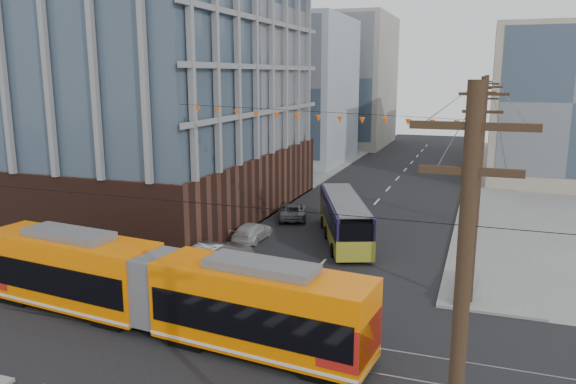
# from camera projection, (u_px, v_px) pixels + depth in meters

# --- Properties ---
(office_building) EXTENTS (30.00, 25.00, 28.60)m
(office_building) POSITION_uv_depth(u_px,v_px,m) (93.00, 34.00, 45.64)
(office_building) COLOR #381E16
(office_building) RESTS_ON ground
(bg_bldg_nw_near) EXTENTS (18.00, 16.00, 18.00)m
(bg_bldg_nw_near) POSITION_uv_depth(u_px,v_px,m) (276.00, 91.00, 71.86)
(bg_bldg_nw_near) COLOR #8C99A5
(bg_bldg_nw_near) RESTS_ON ground
(bg_bldg_ne_near) EXTENTS (14.00, 14.00, 16.00)m
(bg_bldg_ne_near) POSITION_uv_depth(u_px,v_px,m) (563.00, 105.00, 57.62)
(bg_bldg_ne_near) COLOR gray
(bg_bldg_ne_near) RESTS_ON ground
(bg_bldg_nw_far) EXTENTS (16.00, 18.00, 20.00)m
(bg_bldg_nw_far) POSITION_uv_depth(u_px,v_px,m) (338.00, 81.00, 89.12)
(bg_bldg_nw_far) COLOR gray
(bg_bldg_nw_far) RESTS_ON ground
(bg_bldg_ne_far) EXTENTS (16.00, 16.00, 14.00)m
(bg_bldg_ne_far) POSITION_uv_depth(u_px,v_px,m) (561.00, 105.00, 75.62)
(bg_bldg_ne_far) COLOR #8C99A5
(bg_bldg_ne_far) RESTS_ON ground
(utility_pole_near) EXTENTS (0.30, 0.30, 11.00)m
(utility_pole_near) POSITION_uv_depth(u_px,v_px,m) (457.00, 372.00, 10.75)
(utility_pole_near) COLOR black
(utility_pole_near) RESTS_ON ground
(utility_pole_far) EXTENTS (0.30, 0.30, 11.00)m
(utility_pole_far) POSITION_uv_depth(u_px,v_px,m) (485.00, 121.00, 67.96)
(utility_pole_far) COLOR black
(utility_pole_far) RESTS_ON ground
(streetcar) EXTENTS (19.62, 4.90, 3.74)m
(streetcar) POSITION_uv_depth(u_px,v_px,m) (158.00, 289.00, 24.57)
(streetcar) COLOR #EE6C00
(streetcar) RESTS_ON ground
(city_bus) EXTENTS (6.05, 10.82, 3.03)m
(city_bus) POSITION_uv_depth(u_px,v_px,m) (344.00, 219.00, 37.88)
(city_bus) COLOR #1A113B
(city_bus) RESTS_ON ground
(parked_car_silver) EXTENTS (3.11, 4.90, 1.53)m
(parked_car_silver) POSITION_uv_depth(u_px,v_px,m) (217.00, 255.00, 32.74)
(parked_car_silver) COLOR #939698
(parked_car_silver) RESTS_ON ground
(parked_car_white) EXTENTS (1.71, 4.20, 1.22)m
(parked_car_white) POSITION_uv_depth(u_px,v_px,m) (252.00, 232.00, 38.05)
(parked_car_white) COLOR #B2B2B2
(parked_car_white) RESTS_ON ground
(parked_car_grey) EXTENTS (3.25, 4.80, 1.22)m
(parked_car_grey) POSITION_uv_depth(u_px,v_px,m) (293.00, 211.00, 43.77)
(parked_car_grey) COLOR slate
(parked_car_grey) RESTS_ON ground
(jersey_barrier) EXTENTS (1.31, 4.21, 0.83)m
(jersey_barrier) POSITION_uv_depth(u_px,v_px,m) (466.00, 287.00, 28.72)
(jersey_barrier) COLOR slate
(jersey_barrier) RESTS_ON ground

